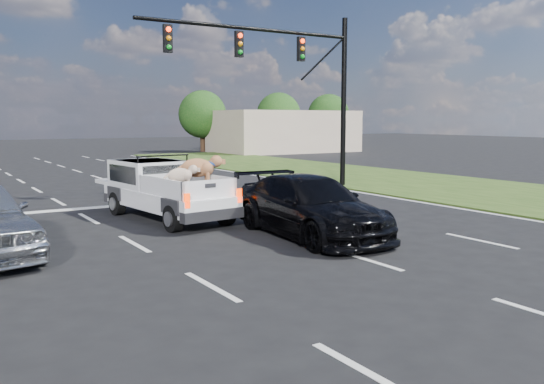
# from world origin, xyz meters

# --- Properties ---
(ground) EXTENTS (160.00, 160.00, 0.00)m
(ground) POSITION_xyz_m (0.00, 0.00, 0.00)
(ground) COLOR black
(ground) RESTS_ON ground
(road_markings) EXTENTS (17.75, 60.00, 0.01)m
(road_markings) POSITION_xyz_m (0.00, 6.56, 0.01)
(road_markings) COLOR silver
(road_markings) RESTS_ON ground
(grass_shoulder_right) EXTENTS (8.00, 60.00, 0.06)m
(grass_shoulder_right) POSITION_xyz_m (13.00, 6.00, 0.03)
(grass_shoulder_right) COLOR #254114
(grass_shoulder_right) RESTS_ON ground
(traffic_signal) EXTENTS (9.11, 0.31, 7.00)m
(traffic_signal) POSITION_xyz_m (7.20, 10.50, 4.73)
(traffic_signal) COLOR black
(traffic_signal) RESTS_ON ground
(building_right) EXTENTS (12.00, 7.00, 3.60)m
(building_right) POSITION_xyz_m (22.00, 34.00, 1.80)
(building_right) COLOR #BAA68E
(building_right) RESTS_ON ground
(tree_far_d) EXTENTS (4.20, 4.20, 5.40)m
(tree_far_d) POSITION_xyz_m (16.00, 38.00, 3.29)
(tree_far_d) COLOR #332114
(tree_far_d) RESTS_ON ground
(tree_far_e) EXTENTS (4.20, 4.20, 5.40)m
(tree_far_e) POSITION_xyz_m (24.00, 38.00, 3.29)
(tree_far_e) COLOR #332114
(tree_far_e) RESTS_ON ground
(tree_far_f) EXTENTS (4.20, 4.20, 5.40)m
(tree_far_f) POSITION_xyz_m (30.00, 38.00, 3.29)
(tree_far_f) COLOR #332114
(tree_far_f) RESTS_ON ground
(pickup_truck) EXTENTS (2.38, 5.07, 1.84)m
(pickup_truck) POSITION_xyz_m (0.14, 6.82, 0.87)
(pickup_truck) COLOR black
(pickup_truck) RESTS_ON ground
(black_coupe) EXTENTS (2.34, 5.17, 1.47)m
(black_coupe) POSITION_xyz_m (2.20, 2.60, 0.73)
(black_coupe) COLOR black
(black_coupe) RESTS_ON ground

